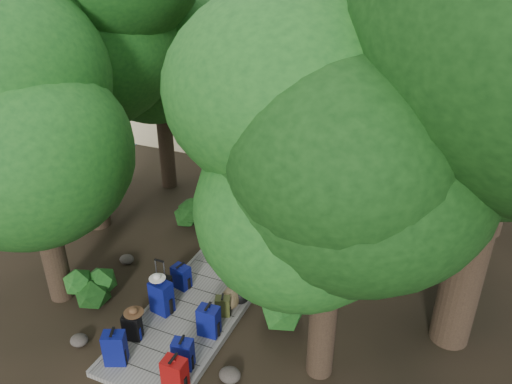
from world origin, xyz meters
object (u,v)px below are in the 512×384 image
at_px(kayak, 280,121).
at_px(sun_lounger, 434,141).
at_px(backpack_right_c, 209,320).
at_px(backpack_left_a, 115,347).
at_px(duffel_right_black, 244,286).
at_px(backpack_left_c, 161,296).
at_px(backpack_left_d, 181,276).
at_px(backpack_right_a, 175,373).
at_px(suitcase_on_boardwalk, 162,289).
at_px(lone_suitcase_on_sand, 338,137).
at_px(duffel_right_khaki, 235,292).
at_px(backpack_left_b, 132,326).
at_px(backpack_right_b, 183,353).
at_px(backpack_right_d, 223,305).

height_order(kayak, sun_lounger, sun_lounger).
bearing_deg(backpack_right_c, kayak, 101.07).
distance_m(backpack_left_a, duffel_right_black, 3.17).
relative_size(backpack_left_c, duffel_right_black, 1.27).
bearing_deg(backpack_left_d, backpack_right_a, -50.03).
distance_m(backpack_left_a, backpack_right_a, 1.38).
bearing_deg(backpack_right_a, backpack_left_a, 176.09).
distance_m(backpack_left_a, backpack_left_c, 1.59).
height_order(backpack_right_a, suitcase_on_boardwalk, backpack_right_a).
distance_m(backpack_left_a, lone_suitcase_on_sand, 12.58).
height_order(duffel_right_khaki, duffel_right_black, same).
relative_size(duffel_right_khaki, sun_lounger, 0.37).
distance_m(backpack_left_b, backpack_right_b, 1.35).
relative_size(backpack_right_a, kayak, 0.26).
relative_size(backpack_left_a, kayak, 0.26).
xyz_separation_m(duffel_right_khaki, suitcase_on_boardwalk, (-1.47, -0.68, 0.12)).
height_order(backpack_left_a, backpack_right_c, backpack_left_a).
bearing_deg(sun_lounger, backpack_right_c, -106.62).
bearing_deg(backpack_right_b, backpack_right_c, 76.90).
bearing_deg(backpack_right_c, backpack_left_c, 167.61).
height_order(backpack_left_b, lone_suitcase_on_sand, backpack_left_b).
bearing_deg(backpack_left_d, kayak, 110.65).
xyz_separation_m(backpack_right_b, lone_suitcase_on_sand, (-0.31, 12.12, -0.09)).
height_order(backpack_left_d, lone_suitcase_on_sand, lone_suitcase_on_sand).
height_order(backpack_right_c, kayak, backpack_right_c).
bearing_deg(sun_lounger, duffel_right_khaki, -107.84).
relative_size(backpack_left_a, backpack_left_b, 1.21).
xyz_separation_m(backpack_right_b, kayak, (-3.26, 13.51, -0.30)).
relative_size(backpack_left_c, backpack_right_a, 1.12).
bearing_deg(lone_suitcase_on_sand, backpack_left_a, -87.04).
bearing_deg(lone_suitcase_on_sand, suitcase_on_boardwalk, -88.65).
distance_m(backpack_right_a, backpack_right_c, 1.48).
bearing_deg(duffel_right_khaki, backpack_left_b, -126.07).
distance_m(backpack_right_c, sun_lounger, 12.84).
bearing_deg(backpack_right_b, backpack_right_a, -86.21).
bearing_deg(backpack_left_b, backpack_right_a, -40.26).
height_order(backpack_left_d, backpack_right_d, backpack_left_d).
relative_size(backpack_right_a, backpack_right_d, 1.55).
bearing_deg(sun_lounger, backpack_left_a, -110.15).
xyz_separation_m(backpack_right_a, backpack_right_b, (-0.14, 0.51, -0.03)).
height_order(backpack_left_a, kayak, backpack_left_a).
relative_size(backpack_left_a, lone_suitcase_on_sand, 1.08).
relative_size(suitcase_on_boardwalk, kayak, 0.22).
xyz_separation_m(duffel_right_khaki, sun_lounger, (3.08, 11.29, -0.04)).
bearing_deg(suitcase_on_boardwalk, duffel_right_black, 24.61).
xyz_separation_m(backpack_left_d, backpack_right_d, (1.32, -0.46, -0.06)).
distance_m(backpack_right_d, duffel_right_black, 0.83).
distance_m(backpack_left_b, duffel_right_black, 2.64).
bearing_deg(backpack_left_a, backpack_left_b, 73.76).
height_order(backpack_left_b, backpack_right_a, backpack_right_a).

